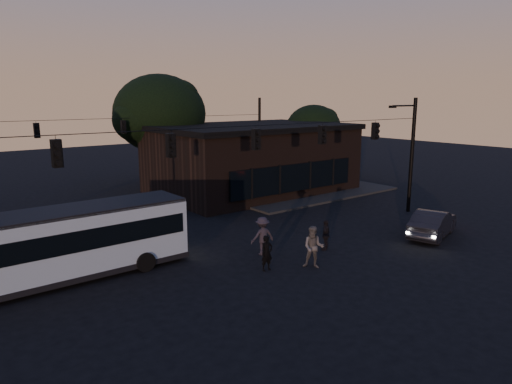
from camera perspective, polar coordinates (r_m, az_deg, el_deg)
ground at (r=20.13m, az=7.17°, el=-10.23°), size 120.00×120.00×0.00m
sidewalk_far_right at (r=37.82m, az=4.92°, el=0.35°), size 14.00×10.00×0.15m
building at (r=36.95m, az=-0.52°, el=4.27°), size 15.40×10.41×5.40m
tree_behind at (r=39.13m, az=-11.95°, el=9.55°), size 7.60×7.60×9.43m
tree_right at (r=44.23m, az=7.19°, el=7.91°), size 5.20×5.20×6.86m
signal_rig_near at (r=21.88m, az=0.00°, el=3.72°), size 26.24×0.30×7.50m
signal_rig_far at (r=35.79m, az=-16.14°, el=5.98°), size 26.24×0.30×7.50m
bus at (r=20.46m, az=-23.36°, el=-5.76°), size 10.69×2.68×3.00m
car at (r=26.86m, az=21.22°, el=-3.65°), size 4.79×2.82×1.49m
pedestrian_a at (r=20.20m, az=1.37°, el=-7.65°), size 0.60×0.41×1.59m
pedestrian_b at (r=20.61m, az=7.20°, el=-6.85°), size 1.16×1.18×1.92m
pedestrian_c at (r=23.11m, az=8.72°, el=-5.32°), size 0.99×0.73×1.55m
pedestrian_d at (r=22.15m, az=0.81°, el=-5.50°), size 1.31×0.90×1.87m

